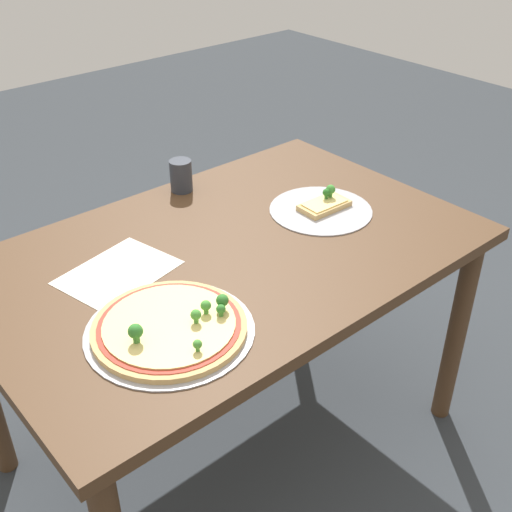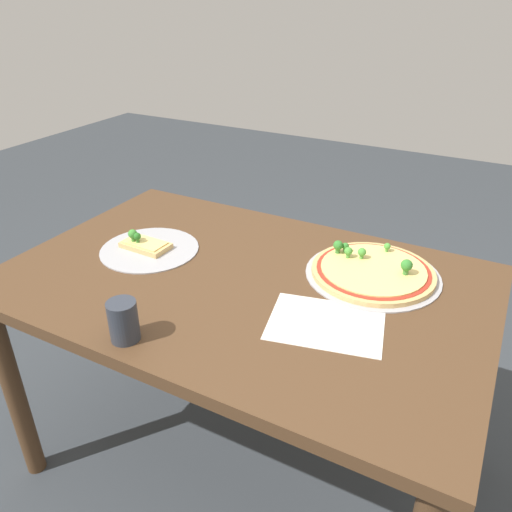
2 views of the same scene
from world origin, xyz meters
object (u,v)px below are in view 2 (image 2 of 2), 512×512
dining_table (243,304)px  pizza_tray_whole (373,271)px  pizza_tray_slice (147,247)px  drinking_cup (123,321)px

dining_table → pizza_tray_whole: pizza_tray_whole is taller
pizza_tray_slice → drinking_cup: (0.24, -0.38, 0.04)m
drinking_cup → dining_table: bearing=74.1°
pizza_tray_slice → drinking_cup: size_ratio=3.03×
pizza_tray_whole → pizza_tray_slice: size_ratio=1.25×
dining_table → pizza_tray_whole: 0.39m
pizza_tray_slice → drinking_cup: 0.45m
dining_table → pizza_tray_slice: 0.36m
dining_table → drinking_cup: drinking_cup is taller
dining_table → drinking_cup: 0.41m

